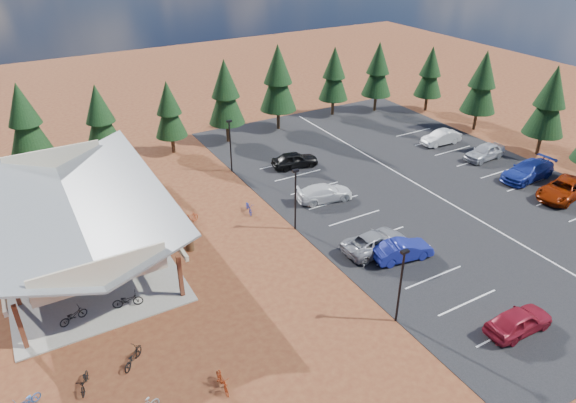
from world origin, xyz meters
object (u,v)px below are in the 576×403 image
(car_1, at_px, (403,250))
(car_8, at_px, (485,152))
(bike_1, at_px, (37,288))
(car_0, at_px, (519,321))
(trash_bin_0, at_px, (190,245))
(bike_15, at_px, (191,218))
(bike_pavilion, at_px, (73,206))
(lamp_post_0, at_px, (401,281))
(bike_5, at_px, (103,241))
(car_7, at_px, (528,171))
(bike_6, at_px, (120,210))
(bike_7, at_px, (108,198))
(trash_bin_1, at_px, (188,227))
(bike_3, at_px, (58,212))
(car_2, at_px, (375,242))
(car_4, at_px, (295,160))
(bike_8, at_px, (85,382))
(bike_4, at_px, (128,300))
(bike_14, at_px, (249,207))
(car_6, at_px, (563,189))
(bike_12, at_px, (133,357))
(car_3, at_px, (325,193))
(bike_11, at_px, (222,381))
(lamp_post_1, at_px, (295,195))
(bike_0, at_px, (73,316))
(car_9, at_px, (441,138))
(bike_10, at_px, (26,402))
(bike_2, at_px, (54,235))

(car_1, xyz_separation_m, car_8, (18.60, 9.20, 0.06))
(bike_1, distance_m, car_0, 29.74)
(trash_bin_0, height_order, bike_15, bike_15)
(bike_pavilion, bearing_deg, lamp_post_0, -48.58)
(bike_5, relative_size, car_7, 0.30)
(bike_6, xyz_separation_m, bike_7, (-0.39, 2.42, 0.10))
(trash_bin_1, bearing_deg, lamp_post_0, -64.90)
(car_1, bearing_deg, bike_3, 57.32)
(bike_15, relative_size, car_2, 0.30)
(lamp_post_0, bearing_deg, bike_3, 124.77)
(car_1, height_order, car_4, car_4)
(bike_7, height_order, bike_8, bike_7)
(lamp_post_0, bearing_deg, bike_4, 146.13)
(trash_bin_0, relative_size, bike_14, 0.51)
(car_6, bearing_deg, bike_12, -98.37)
(car_3, bearing_deg, car_6, -107.90)
(bike_pavilion, bearing_deg, bike_12, -88.47)
(bike_1, relative_size, car_6, 0.28)
(car_4, bearing_deg, bike_3, 96.02)
(bike_11, bearing_deg, bike_6, 92.51)
(bike_4, distance_m, bike_6, 11.80)
(bike_5, distance_m, car_7, 37.48)
(bike_3, height_order, bike_7, bike_7)
(bike_5, bearing_deg, lamp_post_1, -110.89)
(trash_bin_0, xyz_separation_m, bike_7, (-3.63, 9.86, 0.20))
(bike_0, relative_size, bike_4, 0.93)
(bike_11, bearing_deg, car_6, 9.25)
(bike_6, distance_m, car_6, 37.56)
(bike_14, xyz_separation_m, car_4, (7.70, 5.63, 0.34))
(bike_15, xyz_separation_m, car_9, (28.93, 2.16, 0.31))
(car_0, relative_size, car_4, 0.98)
(trash_bin_1, bearing_deg, bike_11, -103.72)
(lamp_post_1, height_order, car_9, lamp_post_1)
(car_0, bearing_deg, bike_11, 75.68)
(car_6, bearing_deg, bike_3, -123.89)
(bike_pavilion, xyz_separation_m, lamp_post_0, (15.00, -17.00, -0.85))
(car_3, xyz_separation_m, car_4, (1.18, 7.02, 0.06))
(car_1, xyz_separation_m, car_6, (18.13, 0.17, 0.07))
(trash_bin_0, height_order, bike_0, bike_0)
(bike_3, xyz_separation_m, car_2, (19.29, -16.15, 0.11))
(trash_bin_0, bearing_deg, bike_10, -142.39)
(bike_0, distance_m, bike_1, 4.17)
(car_2, bearing_deg, bike_10, 94.04)
(car_4, distance_m, car_7, 21.64)
(bike_4, xyz_separation_m, bike_10, (-6.33, -5.03, -0.18))
(trash_bin_1, distance_m, car_7, 31.22)
(lamp_post_1, bearing_deg, car_9, 17.50)
(bike_7, height_order, car_6, car_6)
(lamp_post_0, bearing_deg, bike_2, 130.35)
(bike_2, xyz_separation_m, bike_14, (14.57, -3.38, -0.10))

